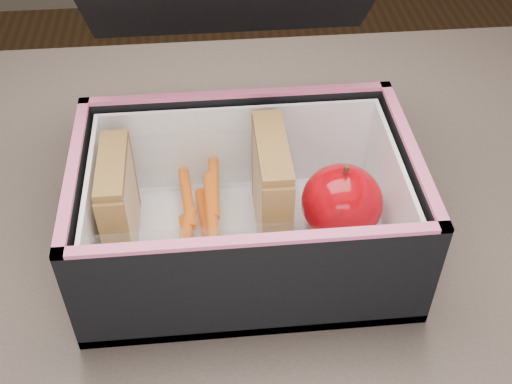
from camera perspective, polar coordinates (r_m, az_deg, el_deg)
The scene contains 8 objects.
kitchen_table at distance 0.68m, azimuth -2.60°, elevation -10.88°, with size 1.20×0.80×0.75m.
lunch_bag at distance 0.57m, azimuth -0.96°, elevation -0.46°, with size 0.29×0.32×0.26m.
plastic_tub at distance 0.58m, azimuth -5.29°, elevation -1.42°, with size 0.18×0.13×0.07m, color white, non-canonical shape.
sandwich_left at distance 0.58m, azimuth -12.09°, elevation -0.86°, with size 0.02×0.09×0.10m.
sandwich_right at distance 0.57m, azimuth 1.38°, elevation 0.32°, with size 0.03×0.09×0.10m.
carrot_sticks at distance 0.60m, azimuth -5.12°, elevation -2.23°, with size 0.05×0.14×0.03m.
paper_napkin at distance 0.61m, azimuth 7.63°, elevation -3.29°, with size 0.07×0.07×0.01m, color white.
red_apple at distance 0.58m, azimuth 7.64°, elevation -0.91°, with size 0.08×0.08×0.08m.
Camera 1 is at (-0.01, -0.40, 1.21)m, focal length 45.00 mm.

